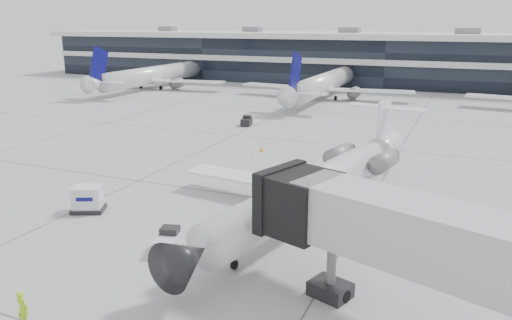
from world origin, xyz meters
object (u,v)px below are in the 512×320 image
at_px(regional_jet, 320,184).
at_px(cargo_uld, 88,199).
at_px(ramp_worker, 22,308).
at_px(baggage_tug, 168,241).
at_px(jet_bridge, 487,256).

height_order(regional_jet, cargo_uld, regional_jet).
distance_m(regional_jet, ramp_worker, 20.77).
xyz_separation_m(regional_jet, baggage_tug, (-6.88, -9.48, -1.72)).
bearing_deg(baggage_tug, cargo_uld, 145.36).
bearing_deg(regional_jet, ramp_worker, -103.50).
xyz_separation_m(ramp_worker, cargo_uld, (-7.10, 12.58, 0.11)).
height_order(ramp_worker, cargo_uld, cargo_uld).
relative_size(regional_jet, ramp_worker, 17.54).
height_order(ramp_worker, baggage_tug, ramp_worker).
relative_size(ramp_worker, baggage_tug, 0.69).
bearing_deg(jet_bridge, ramp_worker, -144.76).
bearing_deg(cargo_uld, baggage_tug, -45.04).
height_order(jet_bridge, ramp_worker, jet_bridge).
bearing_deg(ramp_worker, regional_jet, -111.55).
bearing_deg(regional_jet, jet_bridge, -39.35).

